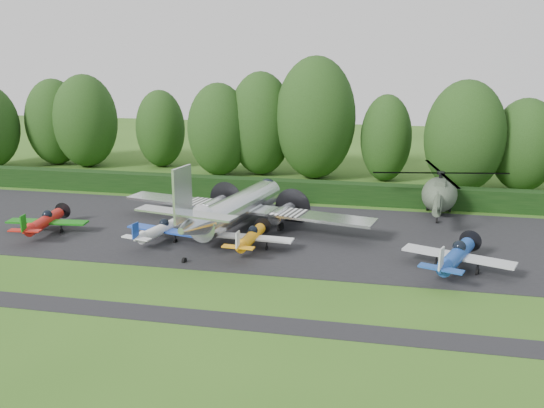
% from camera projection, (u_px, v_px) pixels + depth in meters
% --- Properties ---
extents(ground, '(160.00, 160.00, 0.00)m').
position_uv_depth(ground, '(206.00, 277.00, 40.02)').
color(ground, '#305B19').
rests_on(ground, ground).
extents(apron, '(70.00, 18.00, 0.01)m').
position_uv_depth(apron, '(244.00, 232.00, 49.47)').
color(apron, black).
rests_on(apron, ground).
extents(taxiway_verge, '(70.00, 2.00, 0.00)m').
position_uv_depth(taxiway_verge, '(173.00, 316.00, 34.35)').
color(taxiway_verge, black).
rests_on(taxiway_verge, ground).
extents(hedgerow, '(90.00, 1.60, 2.00)m').
position_uv_depth(hedgerow, '(271.00, 199.00, 59.88)').
color(hedgerow, black).
rests_on(hedgerow, ground).
extents(transport_plane, '(22.22, 17.04, 7.12)m').
position_uv_depth(transport_plane, '(237.00, 208.00, 49.20)').
color(transport_plane, silver).
rests_on(transport_plane, ground).
extents(light_plane_red, '(6.60, 6.94, 2.54)m').
position_uv_depth(light_plane_red, '(45.00, 221.00, 48.74)').
color(light_plane_red, '#B41710').
rests_on(light_plane_red, ground).
extents(light_plane_white, '(6.22, 6.54, 2.39)m').
position_uv_depth(light_plane_white, '(161.00, 230.00, 46.81)').
color(light_plane_white, silver).
rests_on(light_plane_white, ground).
extents(light_plane_orange, '(6.19, 6.50, 2.38)m').
position_uv_depth(light_plane_orange, '(251.00, 237.00, 44.99)').
color(light_plane_orange, orange).
rests_on(light_plane_orange, ground).
extents(light_plane_blue, '(7.46, 7.84, 2.87)m').
position_uv_depth(light_plane_blue, '(456.00, 256.00, 40.48)').
color(light_plane_blue, '#194197').
rests_on(light_plane_blue, ground).
extents(helicopter, '(12.07, 14.13, 3.89)m').
position_uv_depth(helicopter, '(440.00, 192.00, 54.18)').
color(helicopter, '#3D4838').
rests_on(helicopter, ground).
extents(tree_0, '(8.12, 8.12, 11.50)m').
position_uv_depth(tree_0, '(465.00, 137.00, 61.49)').
color(tree_0, black).
rests_on(tree_0, ground).
extents(tree_2, '(7.18, 7.18, 10.66)m').
position_uv_depth(tree_2, '(219.00, 130.00, 69.56)').
color(tree_2, black).
rests_on(tree_2, ground).
extents(tree_3, '(7.10, 7.10, 10.74)m').
position_uv_depth(tree_3, '(55.00, 122.00, 75.91)').
color(tree_3, black).
rests_on(tree_3, ground).
extents(tree_5, '(5.60, 5.60, 9.62)m').
position_uv_depth(tree_5, '(386.00, 138.00, 66.72)').
color(tree_5, black).
rests_on(tree_5, ground).
extents(tree_6, '(7.49, 7.49, 11.90)m').
position_uv_depth(tree_6, '(261.00, 124.00, 69.78)').
color(tree_6, black).
rests_on(tree_6, ground).
extents(tree_7, '(6.02, 6.02, 9.47)m').
position_uv_depth(tree_7, '(160.00, 129.00, 74.61)').
color(tree_7, black).
rests_on(tree_7, ground).
extents(tree_8, '(7.79, 7.79, 11.36)m').
position_uv_depth(tree_8, '(85.00, 121.00, 74.37)').
color(tree_8, black).
rests_on(tree_8, ground).
extents(tree_9, '(6.89, 6.89, 9.65)m').
position_uv_depth(tree_9, '(525.00, 145.00, 62.02)').
color(tree_9, black).
rests_on(tree_9, ground).
extents(tree_10, '(8.98, 8.98, 13.68)m').
position_uv_depth(tree_10, '(315.00, 118.00, 67.63)').
color(tree_10, black).
rests_on(tree_10, ground).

